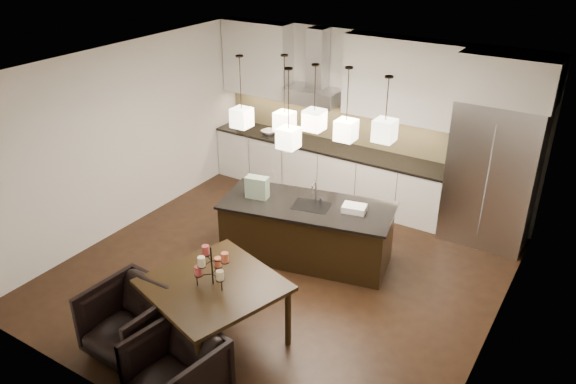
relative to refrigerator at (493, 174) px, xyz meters
The scene contains 37 objects.
floor 3.35m from the refrigerator, 131.42° to the right, with size 5.50×5.50×0.02m, color black.
ceiling 3.62m from the refrigerator, 131.42° to the right, with size 5.50×5.50×0.02m, color white.
wall_back 2.16m from the refrigerator, 169.74° to the left, with size 5.50×0.02×2.80m, color silver.
wall_front 5.56m from the refrigerator, 112.22° to the right, with size 5.50×0.02×2.80m, color silver.
wall_left 5.42m from the refrigerator, 153.91° to the right, with size 0.02×5.50×2.80m, color silver.
wall_right 2.49m from the refrigerator, 74.50° to the right, with size 0.02×5.50×2.80m, color silver.
refrigerator is the anchor object (origin of this frame).
fridge_panel 1.40m from the refrigerator, ahead, with size 1.26×0.72×0.65m, color silver.
lower_cabinets 2.80m from the refrigerator, behind, with size 4.21×0.62×0.88m, color silver.
countertop 2.73m from the refrigerator, behind, with size 4.21×0.66×0.04m, color black.
backsplash 2.75m from the refrigerator, behind, with size 4.21×0.02×0.63m, color tan.
upper_cab_left 4.35m from the refrigerator, behind, with size 1.25×0.35×1.25m, color silver.
upper_cab_right 1.91m from the refrigerator, behind, with size 1.86×0.35×1.25m, color silver.
hood_canopy 3.09m from the refrigerator, behind, with size 0.90×0.52×0.24m, color #B7B7BA.
hood_chimney 3.28m from the refrigerator, behind, with size 0.30×0.28×0.96m, color #B7B7BA.
fruit_bowl 3.86m from the refrigerator, behind, with size 0.26×0.26×0.06m, color silver.
island_body 2.80m from the refrigerator, 137.32° to the right, with size 2.29×0.92×0.81m, color black.
island_top 2.73m from the refrigerator, 137.32° to the right, with size 2.36×0.99×0.04m, color black.
faucet 2.60m from the refrigerator, 138.05° to the right, with size 0.09×0.22×0.35m, color silver, non-canonical shape.
tote_bag 3.38m from the refrigerator, 143.20° to the right, with size 0.31×0.16×0.31m, color #15451F.
food_container 2.17m from the refrigerator, 129.04° to the right, with size 0.31×0.22×0.09m, color silver.
dining_table 4.44m from the refrigerator, 116.87° to the right, with size 1.32×1.32×0.79m, color black, non-canonical shape.
candelabra 4.39m from the refrigerator, 116.87° to the right, with size 0.38×0.38×0.47m, color black, non-canonical shape.
candle_a 4.37m from the refrigerator, 114.96° to the right, with size 0.08×0.08×0.11m, color beige.
candle_b 4.28m from the refrigerator, 118.15° to the right, with size 0.08×0.08×0.11m, color #C95B38.
candle_c 4.53m from the refrigerator, 117.52° to the right, with size 0.08×0.08×0.11m, color #9C3434.
candle_d 4.28m from the refrigerator, 115.56° to the right, with size 0.08×0.08×0.11m, color #C95B38.
candle_e 4.39m from the refrigerator, 118.69° to the right, with size 0.08×0.08×0.11m, color #9C3434.
candle_f 4.52m from the refrigerator, 116.31° to the right, with size 0.08×0.08×0.11m, color beige.
armchair_left 5.30m from the refrigerator, 120.38° to the right, with size 0.86×0.89×0.81m, color black.
armchair_right 5.17m from the refrigerator, 110.02° to the right, with size 0.81×0.83×0.76m, color black.
pendant_a 3.67m from the refrigerator, 145.93° to the right, with size 0.24×0.24×0.26m, color beige.
pendant_b 3.10m from the refrigerator, 146.34° to the right, with size 0.24×0.24×0.26m, color beige.
pendant_c 2.86m from the refrigerator, 135.16° to the right, with size 0.24×0.24×0.26m, color beige.
pendant_d 2.51m from the refrigerator, 129.74° to the right, with size 0.24×0.24×0.26m, color beige.
pendant_e 2.40m from the refrigerator, 115.70° to the right, with size 0.24×0.24×0.26m, color beige.
pendant_f 3.15m from the refrigerator, 133.21° to the right, with size 0.24×0.24×0.26m, color beige.
Camera 1 is at (3.49, -5.38, 4.43)m, focal length 35.00 mm.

